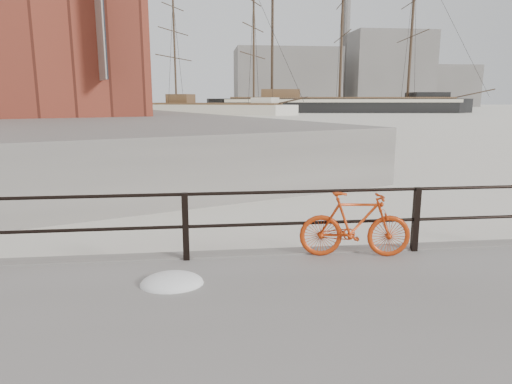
{
  "coord_description": "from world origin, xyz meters",
  "views": [
    {
      "loc": [
        -6.72,
        -6.59,
        2.67
      ],
      "look_at": [
        -5.78,
        1.5,
        1.0
      ],
      "focal_mm": 32.0,
      "sensor_mm": 36.0,
      "label": 1
    }
  ],
  "objects_px": {
    "schooner_left": "(75,114)",
    "barque_black": "(339,112)",
    "workboat_far": "(28,123)",
    "schooner_mid": "(214,114)",
    "bicycle": "(355,225)"
  },
  "relations": [
    {
      "from": "schooner_left",
      "to": "barque_black",
      "type": "bearing_deg",
      "value": -16.91
    },
    {
      "from": "barque_black",
      "to": "workboat_far",
      "type": "bearing_deg",
      "value": -134.99
    },
    {
      "from": "schooner_mid",
      "to": "schooner_left",
      "type": "relative_size",
      "value": 1.17
    },
    {
      "from": "schooner_mid",
      "to": "workboat_far",
      "type": "relative_size",
      "value": 2.99
    },
    {
      "from": "bicycle",
      "to": "schooner_left",
      "type": "relative_size",
      "value": 0.06
    },
    {
      "from": "bicycle",
      "to": "schooner_mid",
      "type": "height_order",
      "value": "schooner_mid"
    },
    {
      "from": "schooner_left",
      "to": "workboat_far",
      "type": "relative_size",
      "value": 2.55
    },
    {
      "from": "bicycle",
      "to": "workboat_far",
      "type": "height_order",
      "value": "workboat_far"
    },
    {
      "from": "barque_black",
      "to": "schooner_mid",
      "type": "height_order",
      "value": "barque_black"
    },
    {
      "from": "schooner_left",
      "to": "workboat_far",
      "type": "height_order",
      "value": "schooner_left"
    },
    {
      "from": "barque_black",
      "to": "schooner_mid",
      "type": "xyz_separation_m",
      "value": [
        -25.06,
        -8.91,
        0.0
      ]
    },
    {
      "from": "bicycle",
      "to": "barque_black",
      "type": "bearing_deg",
      "value": 81.55
    },
    {
      "from": "bicycle",
      "to": "barque_black",
      "type": "xyz_separation_m",
      "value": [
        24.95,
        83.42,
        -0.84
      ]
    },
    {
      "from": "bicycle",
      "to": "schooner_mid",
      "type": "distance_m",
      "value": 74.51
    },
    {
      "from": "schooner_mid",
      "to": "schooner_left",
      "type": "height_order",
      "value": "schooner_mid"
    }
  ]
}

